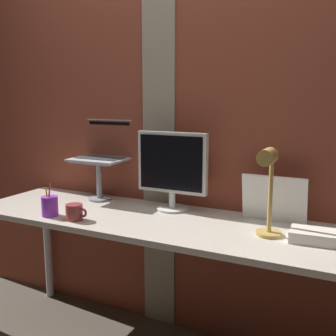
{
  "coord_description": "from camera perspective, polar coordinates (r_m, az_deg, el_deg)",
  "views": [
    {
      "loc": [
        0.94,
        -1.78,
        1.4
      ],
      "look_at": [
        -0.01,
        0.12,
        1.02
      ],
      "focal_mm": 43.97,
      "sensor_mm": 36.0,
      "label": 1
    }
  ],
  "objects": [
    {
      "name": "pen_cup",
      "position": [
        2.25,
        -16.07,
        -5.09
      ],
      "size": [
        0.09,
        0.09,
        0.18
      ],
      "color": "purple",
      "rests_on": "desk"
    },
    {
      "name": "monitor",
      "position": [
        2.24,
        0.56,
        0.23
      ],
      "size": [
        0.41,
        0.18,
        0.43
      ],
      "color": "silver",
      "rests_on": "desk"
    },
    {
      "name": "whiteboard_panel",
      "position": [
        2.12,
        14.49,
        -4.19
      ],
      "size": [
        0.32,
        0.06,
        0.24
      ],
      "primitive_type": "cube",
      "rotation": [
        0.17,
        0.0,
        0.0
      ],
      "color": "white",
      "rests_on": "desk"
    },
    {
      "name": "paper_clutter_stack",
      "position": [
        1.91,
        19.56,
        -8.89
      ],
      "size": [
        0.21,
        0.15,
        0.05
      ],
      "primitive_type": "cube",
      "rotation": [
        0.0,
        0.0,
        0.07
      ],
      "color": "silver",
      "rests_on": "desk"
    },
    {
      "name": "desk_lamp",
      "position": [
        1.83,
        13.74,
        -2.0
      ],
      "size": [
        0.12,
        0.2,
        0.41
      ],
      "color": "tan",
      "rests_on": "desk"
    },
    {
      "name": "desk",
      "position": [
        2.15,
        -1.2,
        -8.99
      ],
      "size": [
        2.13,
        0.62,
        0.77
      ],
      "color": "beige",
      "rests_on": "ground_plane"
    },
    {
      "name": "coffee_mug",
      "position": [
        2.15,
        -12.82,
        -5.99
      ],
      "size": [
        0.12,
        0.09,
        0.08
      ],
      "color": "maroon",
      "rests_on": "desk"
    },
    {
      "name": "laptop",
      "position": [
        2.54,
        -8.75,
        2.69
      ],
      "size": [
        0.33,
        0.28,
        0.24
      ],
      "color": "#ADB2B7",
      "rests_on": "laptop_stand"
    },
    {
      "name": "laptop_stand",
      "position": [
        2.51,
        -9.56,
        -0.76
      ],
      "size": [
        0.28,
        0.22,
        0.24
      ],
      "color": "gray",
      "rests_on": "desk"
    },
    {
      "name": "brick_wall_back",
      "position": [
        2.37,
        3.08,
        6.28
      ],
      "size": [
        3.33,
        0.16,
        2.48
      ],
      "color": "brown",
      "rests_on": "ground_plane"
    }
  ]
}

